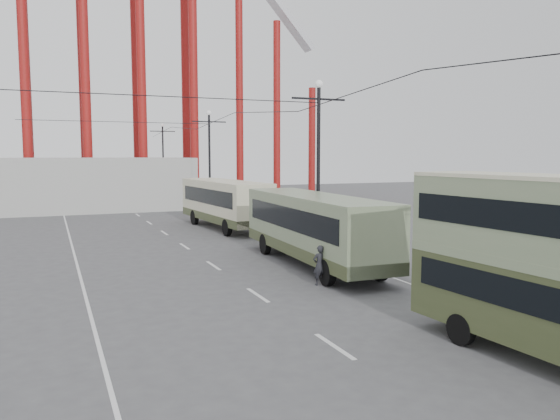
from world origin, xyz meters
name	(u,v)px	position (x,y,z in m)	size (l,w,h in m)	color
ground	(464,399)	(0.00, 0.00, 0.00)	(160.00, 160.00, 0.00)	#49494B
road_markings	(197,253)	(-0.86, 19.70, 0.01)	(12.52, 120.00, 0.01)	silver
lamp_post_mid	(318,166)	(5.60, 18.00, 4.68)	(3.20, 0.44, 9.32)	black
lamp_post_far	(210,161)	(5.60, 40.00, 4.68)	(3.20, 0.44, 9.32)	black
lamp_post_distant	(163,160)	(5.60, 62.00, 4.68)	(3.20, 0.44, 9.32)	black
fairground_shed	(73,184)	(-6.00, 47.00, 2.50)	(22.00, 10.00, 5.00)	#ABABA5
single_decker_green	(314,226)	(3.49, 14.27, 1.90)	(3.19, 12.01, 3.37)	gray
single_decker_cream	(225,202)	(3.48, 28.58, 1.93)	(3.62, 11.22, 3.43)	beige
pedestrian	(320,265)	(1.89, 10.55, 0.82)	(0.60, 0.39, 1.64)	black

